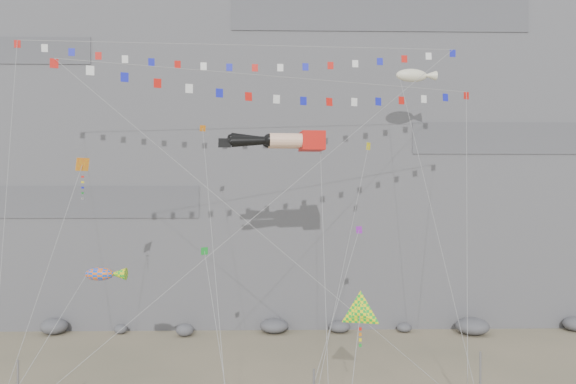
{
  "coord_description": "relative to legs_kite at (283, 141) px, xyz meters",
  "views": [
    {
      "loc": [
        0.03,
        -34.4,
        13.0
      ],
      "look_at": [
        1.08,
        9.0,
        12.93
      ],
      "focal_mm": 35.0,
      "sensor_mm": 36.0,
      "label": 1
    }
  ],
  "objects": [
    {
      "name": "small_kite_d",
      "position": [
        6.3,
        2.17,
        -0.45
      ],
      "size": [
        6.26,
        15.0,
        22.39
      ],
      "color": "yellow",
      "rests_on": "ground"
    },
    {
      "name": "small_kite_a",
      "position": [
        -5.92,
        2.87,
        0.7
      ],
      "size": [
        3.87,
        15.66,
        23.48
      ],
      "color": "orange",
      "rests_on": "ground"
    },
    {
      "name": "small_kite_b",
      "position": [
        5.38,
        0.64,
        -6.44
      ],
      "size": [
        5.41,
        10.96,
        15.26
      ],
      "color": "purple",
      "rests_on": "ground"
    },
    {
      "name": "flag_banner_lower",
      "position": [
        0.44,
        -2.55,
        3.9
      ],
      "size": [
        26.7,
        10.07,
        23.28
      ],
      "color": "red",
      "rests_on": "ground"
    },
    {
      "name": "flag_banner_upper",
      "position": [
        -3.01,
        2.45,
        7.31
      ],
      "size": [
        32.09,
        13.41,
        29.51
      ],
      "color": "red",
      "rests_on": "ground"
    },
    {
      "name": "legs_kite",
      "position": [
        0.0,
        0.0,
        0.0
      ],
      "size": [
        7.48,
        13.2,
        20.34
      ],
      "rotation": [
        0.0,
        0.0,
        0.09
      ],
      "color": "red",
      "rests_on": "ground"
    },
    {
      "name": "small_kite_c",
      "position": [
        -4.97,
        -3.87,
        -7.44
      ],
      "size": [
        2.99,
        7.54,
        11.75
      ],
      "color": "#169328",
      "rests_on": "ground"
    },
    {
      "name": "delta_kite",
      "position": [
        4.06,
        -8.84,
        -10.12
      ],
      "size": [
        2.88,
        5.45,
        8.44
      ],
      "color": "#FFEC0D",
      "rests_on": "ground"
    },
    {
      "name": "harlequin_kite",
      "position": [
        -13.24,
        -2.02,
        -1.8
      ],
      "size": [
        3.81,
        6.97,
        16.11
      ],
      "color": "red",
      "rests_on": "ground"
    },
    {
      "name": "talus_boulders",
      "position": [
        -0.63,
        12.24,
        -15.9
      ],
      "size": [
        60.0,
        3.0,
        1.2
      ],
      "primitive_type": null,
      "color": "slate",
      "rests_on": "ground"
    },
    {
      "name": "blimp_windsock",
      "position": [
        10.84,
        7.25,
        6.08
      ],
      "size": [
        3.93,
        14.38,
        26.31
      ],
      "color": "#F5EFCA",
      "rests_on": "ground"
    },
    {
      "name": "cliff",
      "position": [
        -0.63,
        27.24,
        8.5
      ],
      "size": [
        80.0,
        28.0,
        50.0
      ],
      "primitive_type": "cube",
      "color": "slate",
      "rests_on": "ground"
    },
    {
      "name": "fish_windsock",
      "position": [
        -11.81,
        -3.05,
        -8.82
      ],
      "size": [
        5.45,
        7.53,
        10.97
      ],
      "color": "#FF650D",
      "rests_on": "ground"
    }
  ]
}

